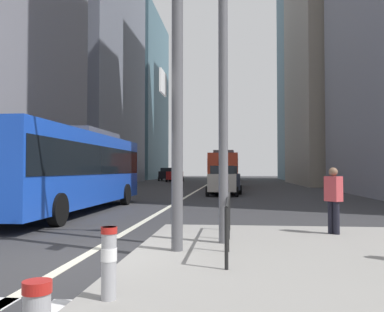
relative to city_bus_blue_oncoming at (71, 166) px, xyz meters
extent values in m
plane|color=#303033|center=(3.49, 11.81, -1.84)|extent=(160.00, 160.00, 0.00)
cube|color=beige|center=(3.49, 21.81, -1.83)|extent=(0.20, 80.00, 0.01)
cube|color=slate|center=(-12.51, 60.87, 13.49)|extent=(10.40, 21.40, 30.65)
cube|color=slate|center=(20.49, 54.15, 22.98)|extent=(11.83, 16.66, 49.63)
cube|color=blue|center=(0.00, -0.03, -0.11)|extent=(2.59, 11.97, 2.75)
cube|color=black|center=(0.00, -0.03, 0.23)|extent=(2.62, 11.73, 1.10)
cube|color=#4C4C51|center=(0.01, 1.76, 1.41)|extent=(1.78, 4.32, 0.30)
cylinder|color=black|center=(1.17, -3.87, -1.34)|extent=(0.31, 1.00, 1.00)
cylinder|color=black|center=(1.23, 3.78, -1.34)|extent=(0.31, 1.00, 1.00)
cylinder|color=black|center=(-1.17, 3.80, -1.34)|extent=(0.31, 1.00, 1.00)
cube|color=red|center=(5.59, 23.83, -0.11)|extent=(2.65, 10.61, 2.75)
cube|color=black|center=(5.59, 23.83, 0.23)|extent=(2.69, 10.40, 1.10)
cube|color=#4C4C51|center=(5.57, 22.24, 1.41)|extent=(1.80, 3.83, 0.30)
cylinder|color=black|center=(4.44, 27.23, -1.34)|extent=(0.31, 1.00, 1.00)
cylinder|color=black|center=(6.84, 27.19, -1.34)|extent=(0.31, 1.00, 1.00)
cylinder|color=black|center=(4.34, 20.46, -1.34)|extent=(0.31, 1.00, 1.00)
cylinder|color=black|center=(6.74, 20.43, -1.34)|extent=(0.31, 1.00, 1.00)
cube|color=red|center=(5.57, 45.33, -0.11)|extent=(2.54, 11.45, 2.75)
cube|color=black|center=(5.57, 45.33, 0.23)|extent=(2.58, 11.23, 1.10)
cube|color=#4C4C51|center=(5.56, 43.61, 1.41)|extent=(1.76, 4.13, 0.30)
cylinder|color=black|center=(4.38, 48.99, -1.34)|extent=(0.30, 1.00, 1.00)
cylinder|color=black|center=(6.78, 48.98, -1.34)|extent=(0.30, 1.00, 1.00)
cylinder|color=black|center=(4.36, 41.67, -1.34)|extent=(0.30, 1.00, 1.00)
cylinder|color=black|center=(6.76, 41.66, -1.34)|extent=(0.30, 1.00, 1.00)
cube|color=black|center=(-3.81, 47.05, -0.97)|extent=(1.88, 4.29, 1.10)
cube|color=black|center=(-3.81, 47.20, -0.16)|extent=(1.55, 2.33, 0.52)
cylinder|color=black|center=(-2.86, 45.63, -1.52)|extent=(0.23, 0.64, 0.64)
cylinder|color=black|center=(-4.68, 45.59, -1.52)|extent=(0.23, 0.64, 0.64)
cylinder|color=black|center=(-2.93, 48.52, -1.52)|extent=(0.23, 0.64, 0.64)
cylinder|color=black|center=(-4.75, 48.48, -1.52)|extent=(0.23, 0.64, 0.64)
cube|color=#B2A899|center=(5.68, 11.68, -0.97)|extent=(1.81, 4.20, 1.10)
cube|color=black|center=(5.68, 11.53, -0.16)|extent=(1.51, 2.27, 0.52)
cylinder|color=black|center=(4.76, 13.09, -1.52)|extent=(0.23, 0.64, 0.64)
cylinder|color=black|center=(6.58, 13.11, -1.52)|extent=(0.23, 0.64, 0.64)
cylinder|color=black|center=(4.78, 10.25, -1.52)|extent=(0.23, 0.64, 0.64)
cylinder|color=black|center=(6.60, 10.26, -1.52)|extent=(0.23, 0.64, 0.64)
cube|color=#232838|center=(5.87, 14.01, -0.97)|extent=(1.97, 4.64, 1.10)
cube|color=black|center=(5.88, 13.86, -0.16)|extent=(1.60, 2.53, 0.52)
cylinder|color=black|center=(4.90, 15.52, -1.52)|extent=(0.25, 0.65, 0.64)
cylinder|color=black|center=(6.72, 15.60, -1.52)|extent=(0.25, 0.65, 0.64)
cylinder|color=black|center=(5.03, 12.42, -1.52)|extent=(0.25, 0.65, 0.64)
cylinder|color=black|center=(6.84, 12.49, -1.52)|extent=(0.25, 0.65, 0.64)
cube|color=maroon|center=(-1.65, 41.28, -0.97)|extent=(1.84, 4.17, 1.10)
cube|color=black|center=(-1.65, 41.43, -0.16)|extent=(1.53, 2.26, 0.52)
cylinder|color=black|center=(-0.76, 39.86, -1.52)|extent=(0.23, 0.64, 0.64)
cylinder|color=black|center=(-2.58, 39.88, -1.52)|extent=(0.23, 0.64, 0.64)
cylinder|color=black|center=(-0.72, 42.67, -1.52)|extent=(0.23, 0.64, 0.64)
cylinder|color=black|center=(-2.54, 42.70, -1.52)|extent=(0.23, 0.64, 0.64)
cylinder|color=#515156|center=(5.32, -7.95, 1.31)|extent=(0.22, 0.22, 6.00)
cube|color=white|center=(5.07, -8.13, 1.51)|extent=(0.04, 0.60, 0.44)
cylinder|color=#56565B|center=(6.19, -7.02, 2.31)|extent=(0.20, 0.20, 8.00)
cylinder|color=#B21E19|center=(5.09, -13.19, -0.92)|extent=(0.20, 0.20, 0.08)
cylinder|color=#99999E|center=(4.91, -10.99, -1.25)|extent=(0.18, 0.18, 0.86)
cylinder|color=white|center=(4.91, -10.99, -1.15)|extent=(0.19, 0.19, 0.16)
cylinder|color=#B21E19|center=(4.91, -10.99, -0.86)|extent=(0.20, 0.20, 0.08)
cylinder|color=black|center=(6.29, -9.36, -1.21)|extent=(0.06, 0.06, 0.95)
cylinder|color=black|center=(6.29, -7.96, -1.21)|extent=(0.06, 0.06, 0.95)
cylinder|color=black|center=(6.29, -6.57, -1.21)|extent=(0.06, 0.06, 0.95)
cylinder|color=black|center=(6.29, -5.17, -1.21)|extent=(0.06, 0.06, 0.95)
cylinder|color=black|center=(6.29, -7.26, -0.74)|extent=(0.06, 4.19, 0.06)
cylinder|color=black|center=(8.85, -5.58, -1.30)|extent=(0.15, 0.15, 0.78)
cylinder|color=black|center=(8.76, -5.45, -1.30)|extent=(0.15, 0.15, 0.78)
cube|color=#B73D42|center=(8.81, -5.52, -0.60)|extent=(0.42, 0.45, 0.60)
sphere|color=brown|center=(8.81, -5.52, -0.19)|extent=(0.22, 0.22, 0.22)
camera|label=1|loc=(6.40, -15.88, -0.14)|focal=38.95mm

